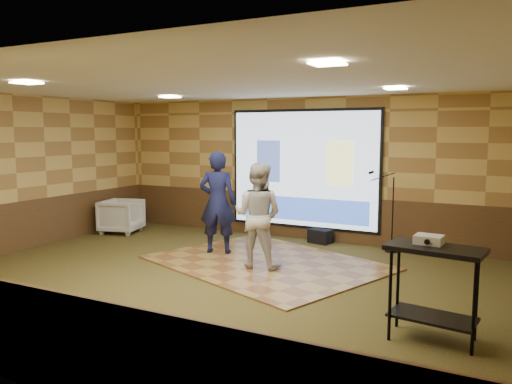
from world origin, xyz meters
The scene contains 18 objects.
ground centered at (0.00, 0.00, 0.00)m, with size 9.00×9.00×0.00m, color #2F3618.
room_shell centered at (0.00, 0.00, 2.09)m, with size 9.04×7.04×3.02m.
wainscot_back centered at (0.00, 3.48, 0.47)m, with size 9.00×0.04×0.95m, color #4A2E18.
wainscot_front centered at (0.00, -3.48, 0.47)m, with size 9.00×0.04×0.95m, color #4A2E18.
wainscot_left centered at (-4.48, 0.00, 0.47)m, with size 0.04×7.00×0.95m, color #4A2E18.
projector_screen centered at (0.00, 3.44, 1.47)m, with size 3.32×0.06×2.52m.
downlight_nw centered at (-2.20, 1.80, 2.97)m, with size 0.32×0.32×0.02m, color beige.
downlight_ne centered at (2.20, 1.80, 2.97)m, with size 0.32×0.32×0.02m, color beige.
downlight_sw centered at (-2.20, -1.50, 2.97)m, with size 0.32×0.32×0.02m, color beige.
downlight_se centered at (2.20, -1.50, 2.97)m, with size 0.32×0.32×0.02m, color beige.
dance_floor centered at (0.18, 1.28, 0.01)m, with size 3.78×2.88×0.03m, color olive.
player_left centered at (-0.94, 1.51, 0.98)m, with size 0.70×0.46×1.91m, color #14183F.
player_right centered at (0.18, 0.96, 0.90)m, with size 0.85×0.66×1.75m, color beige.
av_table centered at (3.21, -0.77, 0.76)m, with size 1.01×0.53×1.06m.
projector centered at (3.13, -0.67, 1.11)m, with size 0.29×0.25×0.10m, color silver.
mic_stand centered at (1.89, 3.15, 0.49)m, with size 0.61×0.25×1.55m.
banquet_chair centered at (-3.91, 2.19, 0.38)m, with size 0.81×0.84×0.76m, color gray.
duffel_bag centered at (0.47, 3.25, 0.14)m, with size 0.46×0.30×0.28m, color black.
Camera 1 is at (3.88, -6.36, 2.30)m, focal length 35.00 mm.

